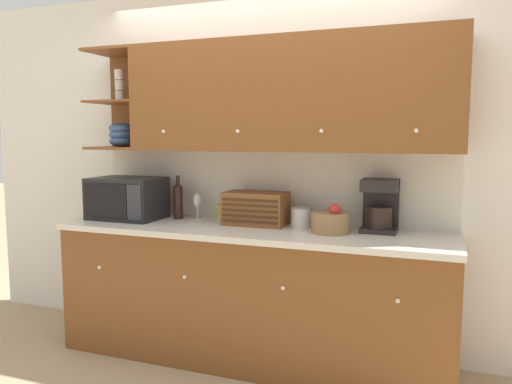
{
  "coord_description": "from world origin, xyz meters",
  "views": [
    {
      "loc": [
        1.18,
        -3.4,
        1.54
      ],
      "look_at": [
        0.0,
        -0.23,
        1.15
      ],
      "focal_mm": 35.0,
      "sensor_mm": 36.0,
      "label": 1
    }
  ],
  "objects_px": {
    "bread_box": "(256,208)",
    "fruit_basket": "(331,222)",
    "microwave": "(127,198)",
    "coffee_maker": "(380,205)",
    "mug": "(223,212)",
    "wine_glass": "(197,201)",
    "storage_canister": "(301,217)",
    "wine_bottle": "(178,199)"
  },
  "relations": [
    {
      "from": "mug",
      "to": "storage_canister",
      "type": "distance_m",
      "value": 0.64
    },
    {
      "from": "bread_box",
      "to": "fruit_basket",
      "type": "relative_size",
      "value": 1.77
    },
    {
      "from": "wine_bottle",
      "to": "bread_box",
      "type": "bearing_deg",
      "value": -2.9
    },
    {
      "from": "mug",
      "to": "fruit_basket",
      "type": "bearing_deg",
      "value": -15.75
    },
    {
      "from": "wine_glass",
      "to": "storage_canister",
      "type": "bearing_deg",
      "value": -4.21
    },
    {
      "from": "storage_canister",
      "to": "fruit_basket",
      "type": "relative_size",
      "value": 0.61
    },
    {
      "from": "wine_bottle",
      "to": "coffee_maker",
      "type": "relative_size",
      "value": 0.95
    },
    {
      "from": "wine_bottle",
      "to": "fruit_basket",
      "type": "relative_size",
      "value": 1.33
    },
    {
      "from": "wine_bottle",
      "to": "coffee_maker",
      "type": "xyz_separation_m",
      "value": [
        1.45,
        0.03,
        0.02
      ]
    },
    {
      "from": "microwave",
      "to": "mug",
      "type": "height_order",
      "value": "microwave"
    },
    {
      "from": "storage_canister",
      "to": "fruit_basket",
      "type": "distance_m",
      "value": 0.26
    },
    {
      "from": "wine_bottle",
      "to": "bread_box",
      "type": "relative_size",
      "value": 0.75
    },
    {
      "from": "mug",
      "to": "microwave",
      "type": "bearing_deg",
      "value": -161.07
    },
    {
      "from": "coffee_maker",
      "to": "wine_bottle",
      "type": "bearing_deg",
      "value": -178.91
    },
    {
      "from": "microwave",
      "to": "mug",
      "type": "bearing_deg",
      "value": 18.93
    },
    {
      "from": "microwave",
      "to": "storage_canister",
      "type": "xyz_separation_m",
      "value": [
        1.3,
        0.11,
        -0.08
      ]
    },
    {
      "from": "microwave",
      "to": "wine_bottle",
      "type": "relative_size",
      "value": 1.59
    },
    {
      "from": "bread_box",
      "to": "coffee_maker",
      "type": "height_order",
      "value": "coffee_maker"
    },
    {
      "from": "mug",
      "to": "bread_box",
      "type": "bearing_deg",
      "value": -23.9
    },
    {
      "from": "wine_bottle",
      "to": "storage_canister",
      "type": "distance_m",
      "value": 0.95
    },
    {
      "from": "wine_bottle",
      "to": "coffee_maker",
      "type": "height_order",
      "value": "coffee_maker"
    },
    {
      "from": "microwave",
      "to": "bread_box",
      "type": "bearing_deg",
      "value": 5.45
    },
    {
      "from": "wine_bottle",
      "to": "wine_glass",
      "type": "relative_size",
      "value": 1.66
    },
    {
      "from": "microwave",
      "to": "wine_bottle",
      "type": "height_order",
      "value": "wine_bottle"
    },
    {
      "from": "microwave",
      "to": "wine_glass",
      "type": "bearing_deg",
      "value": 19.01
    },
    {
      "from": "wine_glass",
      "to": "microwave",
      "type": "bearing_deg",
      "value": -160.99
    },
    {
      "from": "fruit_basket",
      "to": "coffee_maker",
      "type": "height_order",
      "value": "coffee_maker"
    },
    {
      "from": "wine_glass",
      "to": "storage_canister",
      "type": "relative_size",
      "value": 1.32
    },
    {
      "from": "bread_box",
      "to": "storage_canister",
      "type": "relative_size",
      "value": 2.92
    },
    {
      "from": "wine_glass",
      "to": "bread_box",
      "type": "xyz_separation_m",
      "value": [
        0.49,
        -0.08,
        -0.02
      ]
    },
    {
      "from": "wine_bottle",
      "to": "mug",
      "type": "height_order",
      "value": "wine_bottle"
    },
    {
      "from": "coffee_maker",
      "to": "bread_box",
      "type": "bearing_deg",
      "value": -175.91
    },
    {
      "from": "wine_bottle",
      "to": "fruit_basket",
      "type": "distance_m",
      "value": 1.18
    },
    {
      "from": "wine_bottle",
      "to": "coffee_maker",
      "type": "distance_m",
      "value": 1.45
    },
    {
      "from": "wine_glass",
      "to": "mug",
      "type": "xyz_separation_m",
      "value": [
        0.18,
        0.06,
        -0.08
      ]
    },
    {
      "from": "wine_bottle",
      "to": "wine_glass",
      "type": "xyz_separation_m",
      "value": [
        0.14,
        0.04,
        -0.01
      ]
    },
    {
      "from": "coffee_maker",
      "to": "wine_glass",
      "type": "bearing_deg",
      "value": 179.26
    },
    {
      "from": "coffee_maker",
      "to": "microwave",
      "type": "bearing_deg",
      "value": -175.17
    },
    {
      "from": "mug",
      "to": "storage_canister",
      "type": "height_order",
      "value": "storage_canister"
    },
    {
      "from": "mug",
      "to": "coffee_maker",
      "type": "xyz_separation_m",
      "value": [
        1.14,
        -0.08,
        0.12
      ]
    },
    {
      "from": "wine_bottle",
      "to": "mug",
      "type": "distance_m",
      "value": 0.34
    },
    {
      "from": "fruit_basket",
      "to": "wine_glass",
      "type": "bearing_deg",
      "value": 170.12
    }
  ]
}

